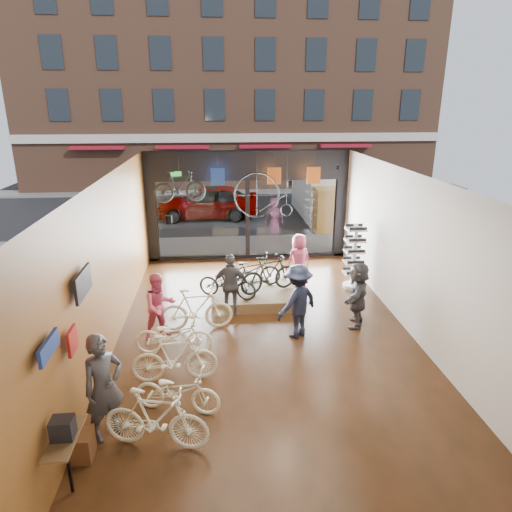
{
  "coord_description": "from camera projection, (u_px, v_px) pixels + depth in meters",
  "views": [
    {
      "loc": [
        -1.1,
        -9.63,
        5.31
      ],
      "look_at": [
        -0.11,
        1.4,
        1.59
      ],
      "focal_mm": 32.0,
      "sensor_mm": 36.0,
      "label": 1
    }
  ],
  "objects": [
    {
      "name": "ground_plane",
      "position": [
        266.0,
        338.0,
        10.89
      ],
      "size": [
        7.0,
        12.0,
        0.04
      ],
      "primitive_type": "cube",
      "color": "black",
      "rests_on": "ground"
    },
    {
      "name": "ceiling",
      "position": [
        267.0,
        177.0,
        9.66
      ],
      "size": [
        7.0,
        12.0,
        0.04
      ],
      "primitive_type": "cube",
      "color": "black",
      "rests_on": "ground"
    },
    {
      "name": "wall_left",
      "position": [
        107.0,
        267.0,
        9.98
      ],
      "size": [
        0.04,
        12.0,
        3.8
      ],
      "primitive_type": "cube",
      "color": "brown",
      "rests_on": "ground"
    },
    {
      "name": "wall_right",
      "position": [
        417.0,
        258.0,
        10.57
      ],
      "size": [
        0.04,
        12.0,
        3.8
      ],
      "primitive_type": "cube",
      "color": "beige",
      "rests_on": "ground"
    },
    {
      "name": "wall_back",
      "position": [
        332.0,
        460.0,
        4.59
      ],
      "size": [
        7.0,
        0.04,
        3.8
      ],
      "primitive_type": "cube",
      "color": "beige",
      "rests_on": "ground"
    },
    {
      "name": "storefront",
      "position": [
        247.0,
        206.0,
        15.94
      ],
      "size": [
        7.0,
        0.26,
        3.8
      ],
      "primitive_type": null,
      "color": "black",
      "rests_on": "ground"
    },
    {
      "name": "exit_sign",
      "position": [
        176.0,
        174.0,
        15.26
      ],
      "size": [
        0.35,
        0.06,
        0.18
      ],
      "primitive_type": "cube",
      "color": "#198C26",
      "rests_on": "storefront"
    },
    {
      "name": "street_road",
      "position": [
        236.0,
        205.0,
        25.05
      ],
      "size": [
        30.0,
        18.0,
        0.02
      ],
      "primitive_type": "cube",
      "color": "black",
      "rests_on": "ground"
    },
    {
      "name": "sidewalk_near",
      "position": [
        246.0,
        246.0,
        17.66
      ],
      "size": [
        30.0,
        2.4,
        0.12
      ],
      "primitive_type": "cube",
      "color": "slate",
      "rests_on": "ground"
    },
    {
      "name": "sidewalk_far",
      "position": [
        233.0,
        191.0,
        28.8
      ],
      "size": [
        30.0,
        2.0,
        0.12
      ],
      "primitive_type": "cube",
      "color": "slate",
      "rests_on": "ground"
    },
    {
      "name": "opposite_building",
      "position": [
        230.0,
        75.0,
        28.95
      ],
      "size": [
        26.0,
        5.0,
        14.0
      ],
      "primitive_type": "cube",
      "color": "brown",
      "rests_on": "ground"
    },
    {
      "name": "street_car",
      "position": [
        208.0,
        202.0,
        21.82
      ],
      "size": [
        4.83,
        1.94,
        1.65
      ],
      "primitive_type": "imported",
      "rotation": [
        0.0,
        0.0,
        -1.57
      ],
      "color": "gray",
      "rests_on": "street_road"
    },
    {
      "name": "box_truck",
      "position": [
        329.0,
        192.0,
        21.17
      ],
      "size": [
        2.36,
        7.09,
        2.79
      ],
      "primitive_type": null,
      "color": "silver",
      "rests_on": "street_road"
    },
    {
      "name": "floor_bike_1",
      "position": [
        156.0,
        419.0,
        7.27
      ],
      "size": [
        1.82,
        0.88,
        1.06
      ],
      "primitive_type": "imported",
      "rotation": [
        0.0,
        0.0,
        1.34
      ],
      "color": "#F2EFCB",
      "rests_on": "ground_plane"
    },
    {
      "name": "floor_bike_2",
      "position": [
        177.0,
        391.0,
        8.17
      ],
      "size": [
        1.68,
        0.94,
        0.83
      ],
      "primitive_type": "imported",
      "rotation": [
        0.0,
        0.0,
        1.31
      ],
      "color": "#F2EFCB",
      "rests_on": "ground_plane"
    },
    {
      "name": "floor_bike_3",
      "position": [
        174.0,
        358.0,
        9.03
      ],
      "size": [
        1.74,
        0.56,
        1.03
      ],
      "primitive_type": "imported",
      "rotation": [
        0.0,
        0.0,
        1.61
      ],
      "color": "#F2EFCB",
      "rests_on": "ground_plane"
    },
    {
      "name": "floor_bike_4",
      "position": [
        174.0,
        335.0,
        10.03
      ],
      "size": [
        1.78,
        0.76,
        0.91
      ],
      "primitive_type": "imported",
      "rotation": [
        0.0,
        0.0,
        1.48
      ],
      "color": "#F2EFCB",
      "rests_on": "ground_plane"
    },
    {
      "name": "floor_bike_5",
      "position": [
        196.0,
        309.0,
        11.12
      ],
      "size": [
        1.81,
        0.61,
        1.07
      ],
      "primitive_type": "imported",
      "rotation": [
        0.0,
        0.0,
        1.63
      ],
      "color": "#F2EFCB",
      "rests_on": "ground_plane"
    },
    {
      "name": "display_platform",
      "position": [
        254.0,
        296.0,
        12.86
      ],
      "size": [
        2.4,
        1.8,
        0.3
      ],
      "primitive_type": "cube",
      "color": "brown",
      "rests_on": "ground_plane"
    },
    {
      "name": "display_bike_left",
      "position": [
        227.0,
        283.0,
        12.24
      ],
      "size": [
        1.72,
        1.16,
        0.86
      ],
      "primitive_type": "imported",
      "rotation": [
        0.0,
        0.0,
        1.17
      ],
      "color": "black",
      "rests_on": "display_platform"
    },
    {
      "name": "display_bike_mid",
      "position": [
        269.0,
        274.0,
        12.6
      ],
      "size": [
        1.81,
        1.15,
        1.06
      ],
      "primitive_type": "imported",
      "rotation": [
        0.0,
        0.0,
        1.98
      ],
      "color": "black",
      "rests_on": "display_platform"
    },
    {
      "name": "display_bike_right",
      "position": [
        251.0,
        269.0,
        13.15
      ],
      "size": [
        1.8,
        0.85,
        0.91
      ],
      "primitive_type": "imported",
      "rotation": [
        0.0,
        0.0,
        1.42
      ],
      "color": "black",
      "rests_on": "display_platform"
    },
    {
      "name": "customer_0",
      "position": [
        104.0,
        387.0,
        7.41
      ],
      "size": [
        0.81,
        0.77,
        1.86
      ],
      "primitive_type": "imported",
      "rotation": [
        0.0,
        0.0,
        0.67
      ],
      "color": "#3F3F44",
      "rests_on": "ground_plane"
    },
    {
      "name": "customer_1",
      "position": [
        160.0,
        306.0,
        10.64
      ],
      "size": [
        0.98,
        0.91,
        1.61
      ],
      "primitive_type": "imported",
      "rotation": [
        0.0,
        0.0,
        0.48
      ],
      "color": "#CC4C72",
      "rests_on": "ground_plane"
    },
    {
      "name": "customer_2",
      "position": [
        231.0,
        285.0,
        11.82
      ],
      "size": [
        1.03,
        0.58,
        1.66
      ],
      "primitive_type": "imported",
      "rotation": [
        0.0,
        0.0,
        2.95
      ],
      "color": "#3F3F44",
      "rests_on": "ground_plane"
    },
    {
      "name": "customer_3",
      "position": [
        297.0,
        301.0,
        10.67
      ],
      "size": [
        1.34,
        1.23,
        1.81
      ],
      "primitive_type": "imported",
      "rotation": [
        0.0,
        0.0,
        3.77
      ],
      "color": "#161C33",
      "rests_on": "ground_plane"
    },
    {
      "name": "customer_4",
      "position": [
        299.0,
        260.0,
        13.72
      ],
      "size": [
        0.93,
        0.77,
        1.63
      ],
      "primitive_type": "imported",
      "rotation": [
        0.0,
        0.0,
        3.51
      ],
      "color": "#CC4C72",
      "rests_on": "ground_plane"
    },
    {
      "name": "customer_5",
      "position": [
        358.0,
        294.0,
        11.23
      ],
      "size": [
        1.05,
        1.62,
        1.67
      ],
      "primitive_type": "imported",
      "rotation": [
        0.0,
        0.0,
        4.32
      ],
      "color": "#3F3F44",
      "rests_on": "ground_plane"
    },
    {
      "name": "sunglasses_rack",
      "position": [
        354.0,
        257.0,
        13.54
      ],
      "size": [
        0.67,
        0.6,
        1.95
      ],
      "primitive_type": null,
      "rotation": [
        0.0,
        0.0,
        0.24
      ],
      "color": "white",
      "rests_on": "ground_plane"
    },
    {
      "name": "wall_merch",
      "position": [
        69.0,
        383.0,
        6.88
      ],
      "size": [
        0.4,
        2.4,
        2.6
      ],
      "primitive_type": null,
      "color": "navy",
      "rests_on": "wall_left"
    },
    {
      "name": "penny_farthing",
      "position": [
        266.0,
        197.0,
        14.44
      ],
      "size": [
        1.81,
        0.06,
        1.45
      ],
      "primitive_type": null,
      "color": "black",
      "rests_on": "ceiling"
    },
    {
      "name": "hung_bike",
      "position": [
        180.0,
        186.0,
        13.73
      ],
      "size": [
        1.64,
        0.74,
        0.95
      ],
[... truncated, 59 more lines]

